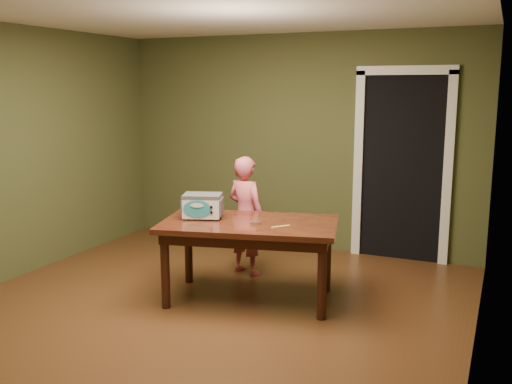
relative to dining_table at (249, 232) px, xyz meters
The scene contains 8 objects.
floor 0.92m from the dining_table, 113.22° to the right, with size 5.00×5.00×0.00m, color #502F17.
room_shell 1.24m from the dining_table, 113.22° to the right, with size 4.52×5.02×2.61m.
doorway 2.46m from the dining_table, 64.46° to the left, with size 1.10×0.66×2.25m.
dining_table is the anchor object (origin of this frame).
toy_oven 0.52m from the dining_table, behind, with size 0.43×0.35×0.23m.
baking_pan 0.15m from the dining_table, 32.11° to the right, with size 0.10×0.10×0.02m.
spatula 0.36m from the dining_table, 11.52° to the right, with size 0.18×0.03×0.01m, color #D7C45D.
child 0.77m from the dining_table, 117.20° to the left, with size 0.46×0.30×1.26m, color #D55763.
Camera 1 is at (2.38, -4.05, 1.98)m, focal length 40.00 mm.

